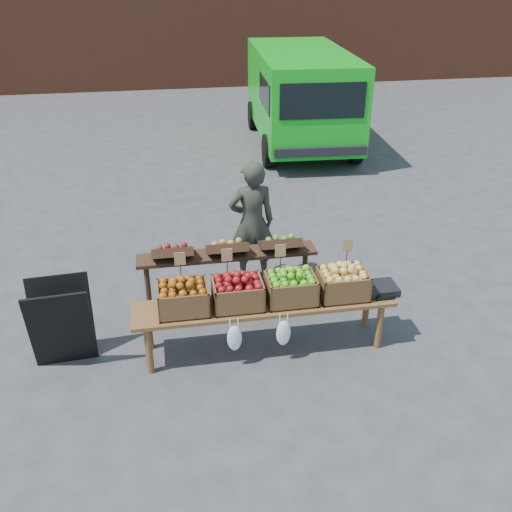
{
  "coord_description": "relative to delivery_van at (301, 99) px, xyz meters",
  "views": [
    {
      "loc": [
        -1.61,
        -5.01,
        3.77
      ],
      "look_at": [
        -0.67,
        0.34,
        0.85
      ],
      "focal_mm": 40.0,
      "sensor_mm": 36.0,
      "label": 1
    }
  ],
  "objects": [
    {
      "name": "chalkboard_sign",
      "position": [
        -4.15,
        -6.89,
        -0.52
      ],
      "size": [
        0.63,
        0.38,
        0.93
      ],
      "primitive_type": null,
      "rotation": [
        0.0,
        0.0,
        0.07
      ],
      "color": "black",
      "rests_on": "ground"
    },
    {
      "name": "crate_golden_apples",
      "position": [
        -2.93,
        -7.02,
        -0.27
      ],
      "size": [
        0.5,
        0.4,
        0.28
      ],
      "primitive_type": null,
      "color": "#A54513",
      "rests_on": "display_bench"
    },
    {
      "name": "back_table",
      "position": [
        -2.39,
        -6.3,
        -0.46
      ],
      "size": [
        2.1,
        0.44,
        1.04
      ],
      "primitive_type": null,
      "color": "#362114",
      "rests_on": "ground"
    },
    {
      "name": "ground",
      "position": [
        -1.43,
        -6.86,
        -0.98
      ],
      "size": [
        80.0,
        80.0,
        0.0
      ],
      "primitive_type": "plane",
      "color": "#404042"
    },
    {
      "name": "display_bench",
      "position": [
        -2.1,
        -7.02,
        -0.69
      ],
      "size": [
        2.7,
        0.56,
        0.57
      ],
      "primitive_type": null,
      "color": "brown",
      "rests_on": "ground"
    },
    {
      "name": "vendor",
      "position": [
        -1.99,
        -5.56,
        -0.18
      ],
      "size": [
        0.6,
        0.41,
        1.59
      ],
      "primitive_type": "imported",
      "rotation": [
        0.0,
        0.0,
        3.2
      ],
      "color": "#2C3025",
      "rests_on": "ground"
    },
    {
      "name": "crate_red_apples",
      "position": [
        -1.83,
        -7.02,
        -0.27
      ],
      "size": [
        0.5,
        0.4,
        0.28
      ],
      "primitive_type": null,
      "color": "#4E9C14",
      "rests_on": "display_bench"
    },
    {
      "name": "weighing_scale",
      "position": [
        -0.85,
        -7.02,
        -0.37
      ],
      "size": [
        0.34,
        0.3,
        0.08
      ],
      "primitive_type": "cube",
      "color": "black",
      "rests_on": "display_bench"
    },
    {
      "name": "crate_green_apples",
      "position": [
        -1.28,
        -7.02,
        -0.27
      ],
      "size": [
        0.5,
        0.4,
        0.28
      ],
      "primitive_type": null,
      "color": "gold",
      "rests_on": "display_bench"
    },
    {
      "name": "crate_russet_pears",
      "position": [
        -2.38,
        -7.02,
        -0.27
      ],
      "size": [
        0.5,
        0.4,
        0.28
      ],
      "primitive_type": null,
      "color": "maroon",
      "rests_on": "display_bench"
    },
    {
      "name": "delivery_van",
      "position": [
        0.0,
        0.0,
        0.0
      ],
      "size": [
        2.26,
        4.48,
        1.96
      ],
      "primitive_type": null,
      "rotation": [
        0.0,
        0.0,
        -0.06
      ],
      "color": "#0CB019",
      "rests_on": "ground"
    }
  ]
}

